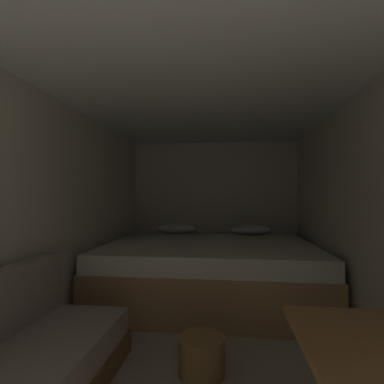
# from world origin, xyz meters

# --- Properties ---
(ground_plane) EXTENTS (6.93, 6.93, 0.00)m
(ground_plane) POSITION_xyz_m (0.00, 1.69, 0.00)
(ground_plane) COLOR #A39984
(wall_back) EXTENTS (2.65, 0.05, 2.08)m
(wall_back) POSITION_xyz_m (0.00, 4.18, 1.04)
(wall_back) COLOR beige
(wall_back) RESTS_ON ground
(wall_left) EXTENTS (0.05, 4.93, 2.08)m
(wall_left) POSITION_xyz_m (-1.30, 1.69, 1.04)
(wall_left) COLOR beige
(wall_left) RESTS_ON ground
(ceiling_slab) EXTENTS (2.65, 4.93, 0.05)m
(ceiling_slab) POSITION_xyz_m (0.00, 1.69, 2.11)
(ceiling_slab) COLOR white
(ceiling_slab) RESTS_ON wall_left
(bed) EXTENTS (2.43, 2.00, 0.82)m
(bed) POSITION_xyz_m (0.00, 3.12, 0.34)
(bed) COLOR tan
(bed) RESTS_ON ground
(wicker_basket) EXTENTS (0.32, 0.32, 0.25)m
(wicker_basket) POSITION_xyz_m (0.03, 1.53, 0.13)
(wicker_basket) COLOR olive
(wicker_basket) RESTS_ON ground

